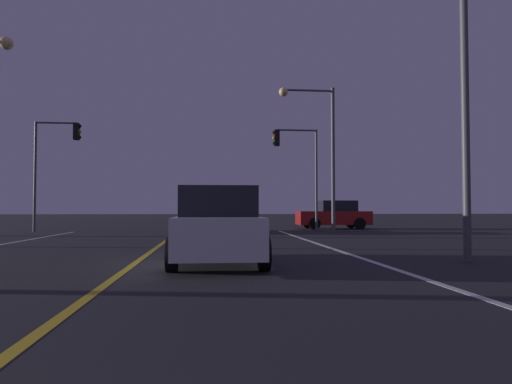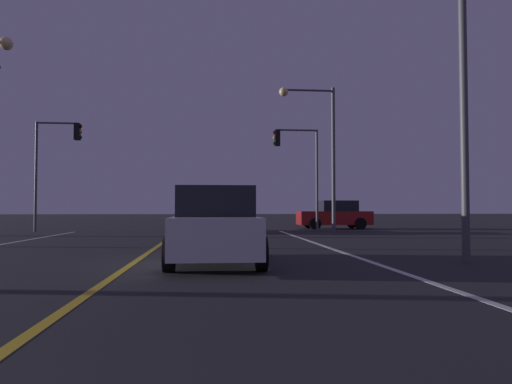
{
  "view_description": "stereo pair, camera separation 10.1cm",
  "coord_description": "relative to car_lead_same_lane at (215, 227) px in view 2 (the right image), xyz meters",
  "views": [
    {
      "loc": [
        1.69,
        0.27,
        1.24
      ],
      "look_at": [
        3.63,
        20.08,
        1.94
      ],
      "focal_mm": 32.54,
      "sensor_mm": 36.0,
      "label": 1
    },
    {
      "loc": [
        1.79,
        0.27,
        1.24
      ],
      "look_at": [
        3.63,
        20.08,
        1.94
      ],
      "focal_mm": 32.54,
      "sensor_mm": 36.0,
      "label": 2
    }
  ],
  "objects": [
    {
      "name": "lane_edge_right",
      "position": [
        3.58,
        -1.02,
        -0.82
      ],
      "size": [
        0.16,
        31.34,
        0.01
      ],
      "primitive_type": "cube",
      "color": "silver",
      "rests_on": "ground"
    },
    {
      "name": "lane_center_divider",
      "position": [
        -1.85,
        -1.02,
        -0.82
      ],
      "size": [
        0.16,
        31.34,
        0.01
      ],
      "primitive_type": "cube",
      "color": "gold",
      "rests_on": "ground"
    },
    {
      "name": "car_lead_same_lane",
      "position": [
        0.0,
        0.0,
        0.0
      ],
      "size": [
        2.02,
        4.3,
        1.7
      ],
      "rotation": [
        0.0,
        0.0,
        1.57
      ],
      "color": "black",
      "rests_on": "ground"
    },
    {
      "name": "car_crossing_side",
      "position": [
        7.25,
        16.88,
        0.0
      ],
      "size": [
        4.3,
        2.02,
        1.7
      ],
      "rotation": [
        0.0,
        0.0,
        3.14
      ],
      "color": "black",
      "rests_on": "ground"
    },
    {
      "name": "car_ahead_far",
      "position": [
        0.49,
        13.79,
        0.0
      ],
      "size": [
        2.02,
        4.3,
        1.7
      ],
      "rotation": [
        0.0,
        0.0,
        1.57
      ],
      "color": "black",
      "rests_on": "ground"
    },
    {
      "name": "traffic_light_near_right",
      "position": [
        4.61,
        15.15,
        3.35
      ],
      "size": [
        2.57,
        0.36,
        5.68
      ],
      "rotation": [
        0.0,
        0.0,
        3.14
      ],
      "color": "#4C4C51",
      "rests_on": "ground"
    },
    {
      "name": "traffic_light_near_left",
      "position": [
        -8.39,
        15.15,
        3.46
      ],
      "size": [
        2.43,
        0.36,
        5.86
      ],
      "color": "#4C4C51",
      "rests_on": "ground"
    },
    {
      "name": "street_lamp_right_near",
      "position": [
        5.08,
        -0.26,
        3.82
      ],
      "size": [
        2.61,
        0.44,
        7.16
      ],
      "rotation": [
        0.0,
        0.0,
        3.14
      ],
      "color": "#4C4C51",
      "rests_on": "ground"
    },
    {
      "name": "street_lamp_right_far",
      "position": [
        5.04,
        11.44,
        3.79
      ],
      "size": [
        2.73,
        0.44,
        7.09
      ],
      "rotation": [
        0.0,
        0.0,
        3.14
      ],
      "color": "#4C4C51",
      "rests_on": "ground"
    }
  ]
}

